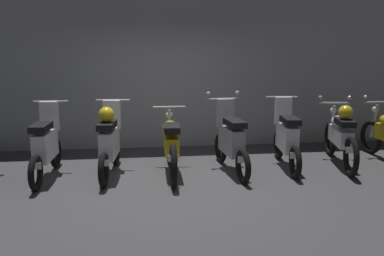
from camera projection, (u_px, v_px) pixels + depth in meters
The scene contains 8 objects.
ground_plane at pixel (175, 188), 6.20m from camera, with size 80.00×80.00×0.00m, color #424244.
back_wall at pixel (164, 66), 8.44m from camera, with size 16.00×0.30×3.26m, color #9EA0A3.
motorbike_slot_2 at pixel (46, 145), 6.60m from camera, with size 0.56×1.68×1.18m.
motorbike_slot_3 at pixel (110, 141), 6.73m from camera, with size 0.56×1.68×1.18m.
motorbike_slot_4 at pixel (171, 144), 6.85m from camera, with size 0.56×1.95×1.03m.
motorbike_slot_5 at pixel (230, 140), 6.92m from camera, with size 0.59×1.68×1.29m.
motorbike_slot_6 at pixel (286, 137), 7.15m from camera, with size 0.56×1.68×1.18m.
motorbike_slot_7 at pixel (341, 135), 7.29m from camera, with size 0.62×1.93×1.15m.
Camera 1 is at (-0.43, -5.88, 2.13)m, focal length 39.37 mm.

